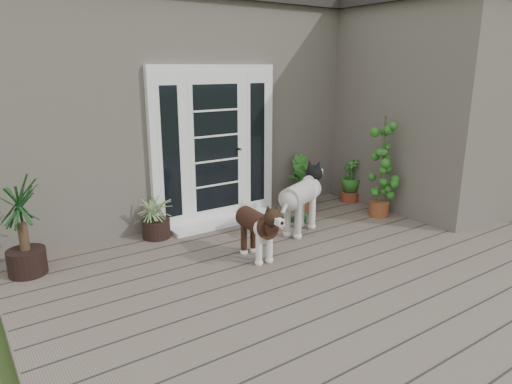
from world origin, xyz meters
TOP-DOWN VIEW (x-y plane):
  - deck at (0.00, 0.40)m, footprint 6.20×4.60m
  - house_main at (0.00, 4.65)m, footprint 7.40×4.00m
  - roof_main at (0.00, 4.65)m, footprint 7.60×4.20m
  - house_wing at (2.90, 1.50)m, footprint 1.60×2.40m
  - door_unit at (-0.20, 2.60)m, footprint 1.90×0.14m
  - door_step at (-0.20, 2.40)m, footprint 1.60×0.40m
  - brindle_dog at (-0.53, 1.12)m, footprint 0.38×0.79m
  - white_dog at (0.43, 1.50)m, footprint 1.01×0.75m
  - spider_plant at (-1.20, 2.40)m, footprint 0.63×0.63m
  - yucca at (-2.75, 2.16)m, footprint 0.80×0.80m
  - herb_a at (1.12, 2.24)m, footprint 0.64×0.64m
  - herb_b at (1.25, 2.40)m, footprint 0.55×0.55m
  - herb_c at (2.03, 2.15)m, footprint 0.46×0.46m
  - sapling at (1.84, 1.38)m, footprint 0.49×0.49m
  - clog_left at (0.58, 1.98)m, footprint 0.26×0.33m
  - clog_right at (0.77, 1.82)m, footprint 0.28×0.28m

SIDE VIEW (x-z plane):
  - deck at x=0.00m, z-range 0.00..0.12m
  - door_step at x=-0.20m, z-range 0.12..0.17m
  - clog_right at x=0.77m, z-range 0.12..0.20m
  - clog_left at x=0.58m, z-range 0.12..0.21m
  - herb_c at x=2.03m, z-range 0.12..0.69m
  - herb_b at x=1.25m, z-range 0.12..0.71m
  - spider_plant at x=-1.20m, z-range 0.12..0.75m
  - brindle_dog at x=-0.53m, z-range 0.12..0.76m
  - herb_a at x=1.12m, z-range 0.12..0.76m
  - white_dog at x=0.43m, z-range 0.12..0.89m
  - yucca at x=-2.75m, z-range 0.12..1.20m
  - sapling at x=1.84m, z-range 0.12..1.64m
  - door_unit at x=-0.20m, z-range 0.12..2.27m
  - house_main at x=0.00m, z-range 0.00..3.10m
  - house_wing at x=2.90m, z-range 0.00..3.10m
  - roof_main at x=0.00m, z-range 3.10..3.30m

